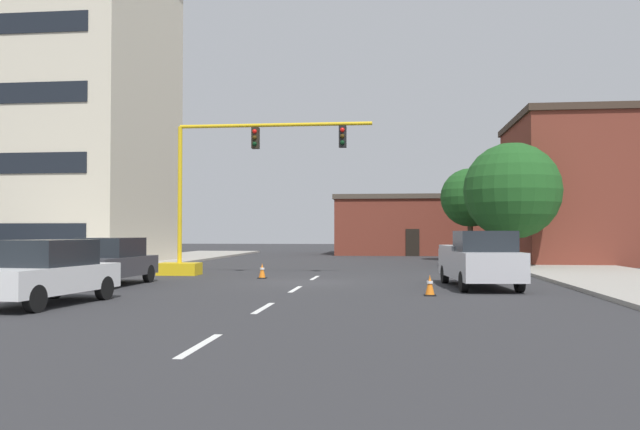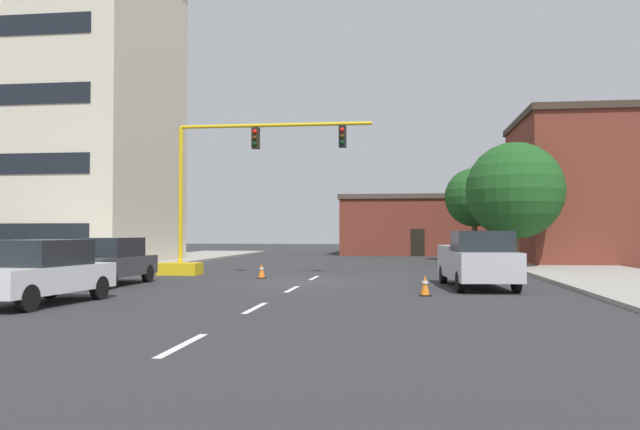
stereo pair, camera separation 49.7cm
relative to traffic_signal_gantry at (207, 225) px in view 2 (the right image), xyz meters
The scene contains 18 objects.
ground_plane 6.64m from the traffic_signal_gantry, 35.85° to the right, with size 160.00×160.00×0.00m, color #2D2D30.
sidewalk_left 8.77m from the traffic_signal_gantry, 149.21° to the left, with size 6.00×56.00×0.14m, color #9E998E.
sidewalk_right 18.08m from the traffic_signal_gantry, 14.01° to the left, with size 6.00×56.00×0.14m, color #9E998E.
lane_stripe_seg_0 18.51m from the traffic_signal_gantry, 74.01° to the right, with size 0.16×2.40×0.01m, color silver.
lane_stripe_seg_1 13.36m from the traffic_signal_gantry, 67.41° to the right, with size 0.16×2.40×0.01m, color silver.
lane_stripe_seg_2 8.66m from the traffic_signal_gantry, 52.76° to the right, with size 0.16×2.40×0.01m, color silver.
lane_stripe_seg_3 5.66m from the traffic_signal_gantry, 12.86° to the right, with size 0.16×2.40×0.01m, color silver.
building_tall_left 17.61m from the traffic_signal_gantry, 145.07° to the left, with size 14.47×11.92×18.86m.
building_brick_center 31.01m from the traffic_signal_gantry, 71.28° to the left, with size 13.02×10.21×5.06m.
building_row_right 26.18m from the traffic_signal_gantry, 30.97° to the left, with size 13.01×10.56×9.08m.
traffic_signal_gantry is the anchor object (origin of this frame).
tree_right_mid 16.13m from the traffic_signal_gantry, 24.02° to the left, with size 5.10×5.10×6.67m.
tree_right_far 21.00m from the traffic_signal_gantry, 49.60° to the left, with size 3.95×3.95×6.25m.
pickup_truck_silver 12.61m from the traffic_signal_gantry, 24.85° to the right, with size 2.46×5.55×1.99m.
sedan_white_near_left 12.20m from the traffic_signal_gantry, 94.12° to the right, with size 2.35×4.68×1.74m.
sedan_dark_gray_mid_left 6.27m from the traffic_signal_gantry, 108.19° to the right, with size 1.99×4.56×1.74m.
traffic_cone_roadside_a 3.91m from the traffic_signal_gantry, 30.75° to the right, with size 0.36×0.36×0.64m.
traffic_cone_roadside_b 12.84m from the traffic_signal_gantry, 41.65° to the right, with size 0.36×0.36×0.64m.
Camera 2 is at (3.79, -24.82, 1.95)m, focal length 36.40 mm.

